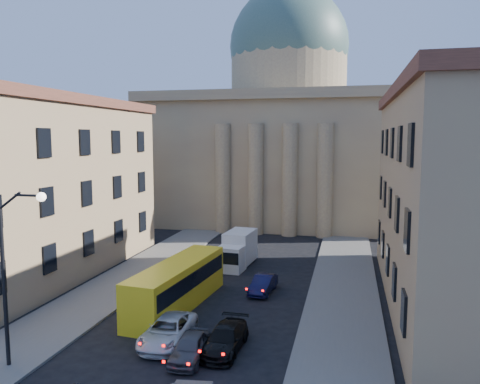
% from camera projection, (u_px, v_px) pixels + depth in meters
% --- Properties ---
extents(sidewalk_left, '(5.00, 60.00, 0.15)m').
position_uv_depth(sidewalk_left, '(97.00, 298.00, 33.08)').
color(sidewalk_left, '#605D57').
rests_on(sidewalk_left, ground).
extents(sidewalk_right, '(5.00, 60.00, 0.15)m').
position_uv_depth(sidewalk_right, '(342.00, 319.00, 29.21)').
color(sidewalk_right, '#605D57').
rests_on(sidewalk_right, ground).
extents(church, '(68.02, 28.76, 36.60)m').
position_uv_depth(church, '(287.00, 134.00, 66.03)').
color(church, '#8B7156').
rests_on(church, ground).
extents(building_left, '(11.60, 26.60, 14.70)m').
position_uv_depth(building_left, '(25.00, 186.00, 38.05)').
color(building_left, '#9E855D').
rests_on(building_left, ground).
extents(building_right, '(11.60, 26.60, 14.70)m').
position_uv_depth(building_right, '(480.00, 198.00, 30.31)').
color(building_right, '#9E855D').
rests_on(building_right, ground).
extents(street_lamp, '(2.62, 0.44, 8.83)m').
position_uv_depth(street_lamp, '(12.00, 264.00, 22.47)').
color(street_lamp, black).
rests_on(street_lamp, ground).
extents(car_left_mid, '(2.49, 5.06, 1.38)m').
position_uv_depth(car_left_mid, '(168.00, 331.00, 25.90)').
color(car_left_mid, silver).
rests_on(car_left_mid, ground).
extents(car_right_mid, '(1.97, 4.57, 1.31)m').
position_uv_depth(car_right_mid, '(225.00, 339.00, 24.96)').
color(car_right_mid, black).
rests_on(car_right_mid, ground).
extents(car_right_far, '(1.72, 3.90, 1.30)m').
position_uv_depth(car_right_far, '(190.00, 347.00, 23.98)').
color(car_right_far, '#454549').
rests_on(car_right_far, ground).
extents(car_right_distant, '(1.68, 3.97, 1.27)m').
position_uv_depth(car_right_distant, '(263.00, 284.00, 34.38)').
color(car_right_distant, black).
rests_on(car_right_distant, ground).
extents(city_bus, '(3.46, 10.90, 3.02)m').
position_uv_depth(city_bus, '(178.00, 283.00, 31.39)').
color(city_bus, yellow).
rests_on(city_bus, ground).
extents(box_truck, '(2.58, 5.62, 3.00)m').
position_uv_depth(box_truck, '(238.00, 250.00, 41.48)').
color(box_truck, silver).
rests_on(box_truck, ground).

